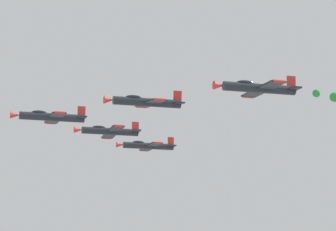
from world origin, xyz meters
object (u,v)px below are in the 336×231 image
airplane_right_inner (109,131)px  airplane_left_outer (258,88)px  airplane_lead (51,117)px  airplane_left_inner (146,102)px  airplane_right_outer (147,146)px

airplane_right_inner → airplane_left_outer: airplane_right_inner is taller
airplane_lead → airplane_left_outer: (-23.33, -21.21, 0.15)m
airplane_left_outer → airplane_right_inner: bearing=16.5°
airplane_lead → airplane_right_inner: (12.01, -10.74, 0.61)m
airplane_lead → airplane_left_outer: size_ratio=1.00×
airplane_left_inner → airplane_right_outer: airplane_left_inner is taller
airplane_right_inner → airplane_left_outer: size_ratio=1.00×
airplane_lead → airplane_left_inner: airplane_left_inner is taller
airplane_lead → airplane_left_inner: (-10.50, -10.89, 0.55)m
airplane_left_outer → airplane_lead: bearing=42.3°
airplane_lead → airplane_left_outer: bearing=-137.7°
airplane_left_inner → airplane_left_outer: (-12.83, -10.32, -0.40)m
airplane_lead → airplane_left_outer: 31.53m
airplane_right_inner → airplane_right_outer: (11.74, -9.32, -0.09)m
airplane_left_inner → airplane_left_outer: size_ratio=1.00×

